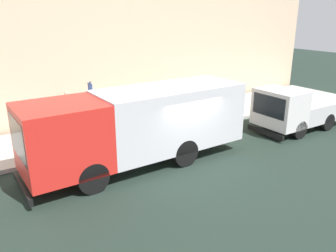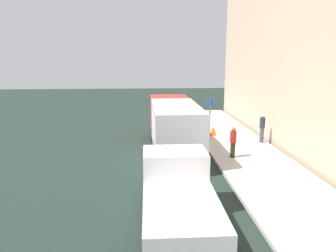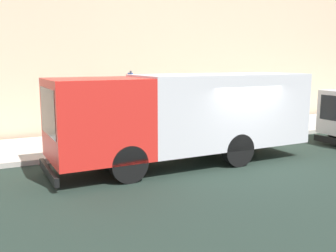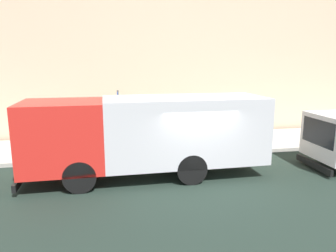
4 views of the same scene
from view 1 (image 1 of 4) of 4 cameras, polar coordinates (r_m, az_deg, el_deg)
name	(u,v)px [view 1 (image 1 of 4)]	position (r m, az deg, el deg)	size (l,w,h in m)	color
ground	(191,164)	(13.20, 3.88, -6.35)	(80.00, 80.00, 0.00)	#1E2C25
sidewalk	(131,127)	(17.11, -6.19, -0.18)	(3.97, 30.00, 0.17)	#B4B1A7
building_facade	(105,10)	(18.47, -10.54, 18.47)	(0.50, 30.00, 11.23)	beige
large_utility_truck	(139,123)	(12.59, -4.85, 0.44)	(2.48, 8.54, 2.85)	red
small_flatbed_truck	(297,109)	(17.84, 20.69, 2.64)	(2.20, 5.07, 2.14)	silver
pedestrian_walking	(68,108)	(17.31, -16.40, 2.97)	(0.44, 0.44, 1.78)	#47425A
pedestrian_standing	(145,113)	(16.11, -3.91, 2.21)	(0.45, 0.45, 1.62)	black
traffic_cone_orange	(38,145)	(14.65, -20.85, -2.94)	(0.44, 0.44, 0.63)	orange
street_sign_post	(92,109)	(14.17, -12.57, 2.72)	(0.44, 0.08, 2.77)	#4C5156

